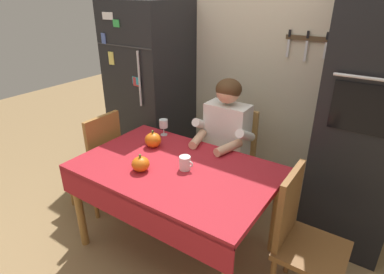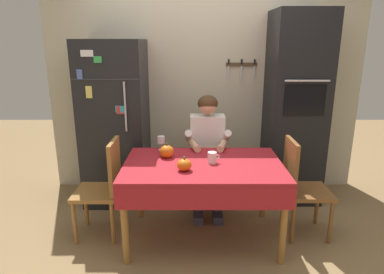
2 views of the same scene
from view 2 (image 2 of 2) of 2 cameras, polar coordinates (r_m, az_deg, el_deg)
The scene contains 13 objects.
ground_plane at distance 3.24m, azimuth 1.90°, elevation -17.43°, with size 10.00×10.00×0.00m, color #93754C.
back_wall_assembly at distance 4.09m, azimuth 2.20°, elevation 9.15°, with size 3.70×0.13×2.60m.
refrigerator at distance 3.87m, azimuth -12.65°, elevation 2.36°, with size 0.68×0.71×1.80m.
wall_oven at distance 3.95m, azimuth 17.06°, elevation 4.55°, with size 0.60×0.64×2.10m.
dining_table at distance 3.00m, azimuth 1.97°, elevation -6.09°, with size 1.40×0.90×0.74m.
chair_behind_person at distance 3.80m, azimuth 2.55°, elevation -3.63°, with size 0.40×0.40×0.93m.
seated_person at distance 3.55m, azimuth 2.72°, elevation -1.21°, with size 0.47×0.55×1.25m.
chair_right_side at distance 3.30m, azimuth 17.85°, elevation -7.51°, with size 0.40×0.40×0.93m.
chair_left_side at distance 3.23m, azimuth -14.43°, elevation -7.77°, with size 0.40×0.40×0.93m.
coffee_mug at distance 2.99m, azimuth 3.53°, elevation -3.48°, with size 0.11×0.08×0.10m.
wine_glass at distance 3.33m, azimuth -5.16°, elevation -0.55°, with size 0.07×0.07×0.14m.
pumpkin_large at distance 3.13m, azimuth -4.19°, elevation -2.43°, with size 0.13×0.13×0.14m.
pumpkin_medium at distance 2.81m, azimuth -1.23°, elevation -4.71°, with size 0.12×0.12×0.12m.
Camera 2 is at (-0.10, -2.71, 1.78)m, focal length 31.58 mm.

